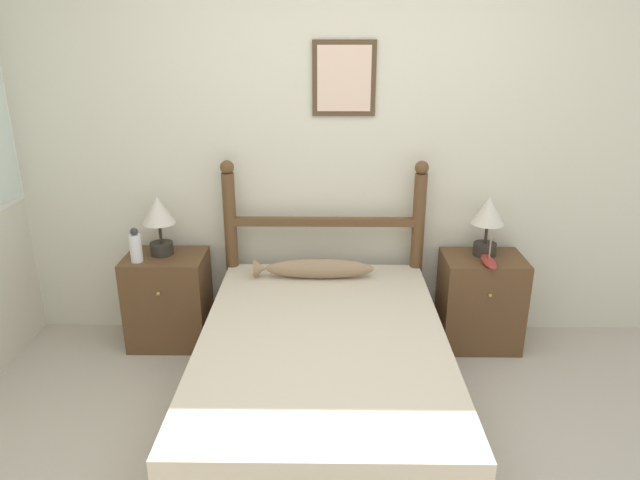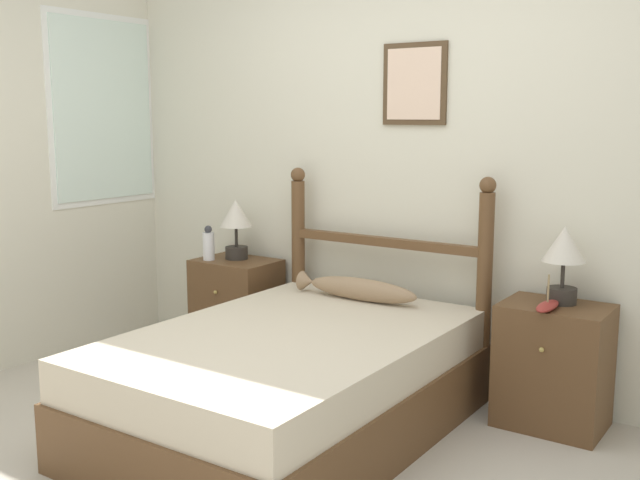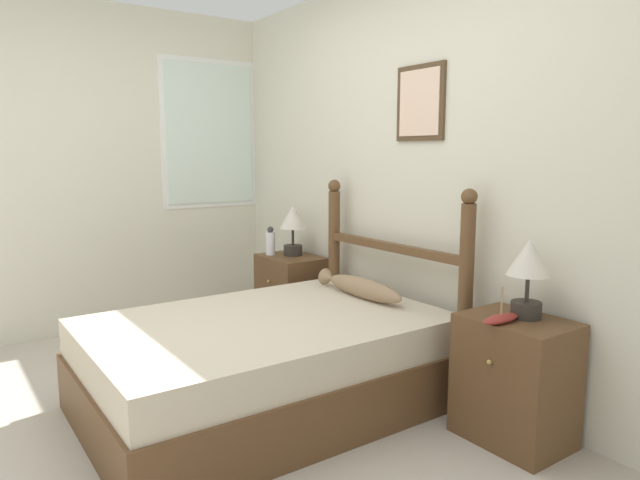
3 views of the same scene
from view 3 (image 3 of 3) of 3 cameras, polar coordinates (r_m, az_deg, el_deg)
The scene contains 12 objects.
ground_plane at distance 3.02m, azimuth -16.04°, elevation -19.48°, with size 16.00×16.00×0.00m, color #B7AD9E.
wall_back at distance 3.60m, azimuth 10.15°, elevation 6.47°, with size 6.40×0.08×2.55m.
wall_left at distance 4.75m, azimuth -24.90°, elevation 6.36°, with size 0.08×6.40×2.55m.
bed at distance 3.25m, azimuth -5.40°, elevation -12.16°, with size 1.30×1.91×0.51m.
headboard at distance 3.66m, azimuth 7.10°, elevation -3.26°, with size 1.31×0.09×1.22m.
nightstand_left at distance 4.47m, azimuth -2.89°, elevation -5.53°, with size 0.51×0.40×0.62m.
nightstand_right at distance 3.02m, azimuth 18.90°, elevation -13.11°, with size 0.51×0.40×0.62m.
table_lamp_left at distance 4.40m, azimuth -2.75°, elevation 1.68°, with size 0.21×0.21×0.39m.
table_lamp_right at distance 2.90m, azimuth 20.12°, elevation -2.54°, with size 0.21×0.21×0.39m.
bottle at distance 4.46m, azimuth -4.98°, elevation -0.21°, with size 0.07×0.07×0.22m.
model_boat at distance 2.83m, azimuth 17.65°, elevation -7.48°, with size 0.08×0.24×0.17m.
fish_pillow at distance 3.59m, azimuth 4.04°, elevation -4.73°, with size 0.75×0.12×0.13m.
Camera 3 is at (2.54, -0.82, 1.41)m, focal length 32.00 mm.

